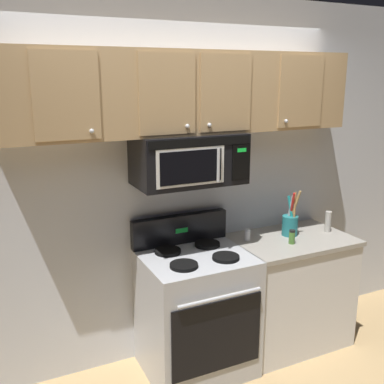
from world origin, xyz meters
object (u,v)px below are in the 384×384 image
Objects in this scene: stove_range at (196,311)px; pepper_mill at (328,222)px; salt_shaker at (247,235)px; utensil_crock_teal at (290,223)px; spice_jar at (292,237)px; over_range_microwave at (189,159)px.

stove_range is 6.59× the size of pepper_mill.
utensil_crock_teal is at bearing -6.96° from salt_shaker.
spice_jar is (-0.44, -0.10, -0.03)m from pepper_mill.
salt_shaker is (-0.37, 0.05, -0.06)m from utensil_crock_teal.
stove_range reaches higher than salt_shaker.
pepper_mill is (1.19, -0.00, 0.52)m from stove_range.
pepper_mill is at bearing -0.15° from stove_range.
pepper_mill is at bearing -5.72° from over_range_microwave.
salt_shaker is (0.49, 0.10, 0.48)m from stove_range.
stove_range reaches higher than pepper_mill.
stove_range is 0.91m from spice_jar.
spice_jar is at bearing -15.91° from over_range_microwave.
over_range_microwave is 4.47× the size of pepper_mill.
utensil_crock_teal reaches higher than stove_range.
stove_range is 0.69m from salt_shaker.
stove_range is at bearing 179.85° from pepper_mill.
spice_jar is (-0.10, -0.16, -0.05)m from utensil_crock_teal.
salt_shaker is (0.49, -0.01, -0.63)m from over_range_microwave.
over_range_microwave reaches higher than salt_shaker.
pepper_mill is at bearing -8.74° from salt_shaker.
stove_range is at bearing -89.86° from over_range_microwave.
stove_range is 1.30m from pepper_mill.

